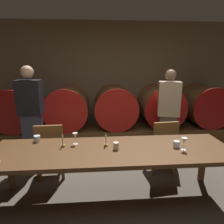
# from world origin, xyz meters

# --- Properties ---
(ground_plane) EXTENTS (7.40, 7.40, 0.00)m
(ground_plane) POSITION_xyz_m (0.00, 0.00, 0.00)
(ground_plane) COLOR #4C443A
(back_wall) EXTENTS (5.69, 0.24, 2.62)m
(back_wall) POSITION_xyz_m (0.00, 2.64, 1.31)
(back_wall) COLOR brown
(back_wall) RESTS_ON ground
(barrel_shelf) EXTENTS (5.12, 0.90, 0.40)m
(barrel_shelf) POSITION_xyz_m (0.00, 2.09, 0.20)
(barrel_shelf) COLOR brown
(barrel_shelf) RESTS_ON ground
(wine_barrel_far_left) EXTENTS (0.87, 0.87, 0.87)m
(wine_barrel_far_left) POSITION_xyz_m (-1.98, 2.09, 0.83)
(wine_barrel_far_left) COLOR brown
(wine_barrel_far_left) RESTS_ON barrel_shelf
(wine_barrel_left) EXTENTS (0.87, 0.87, 0.87)m
(wine_barrel_left) POSITION_xyz_m (-0.98, 2.09, 0.83)
(wine_barrel_left) COLOR brown
(wine_barrel_left) RESTS_ON barrel_shelf
(wine_barrel_center) EXTENTS (0.87, 0.87, 0.87)m
(wine_barrel_center) POSITION_xyz_m (0.01, 2.09, 0.83)
(wine_barrel_center) COLOR brown
(wine_barrel_center) RESTS_ON barrel_shelf
(wine_barrel_right) EXTENTS (0.87, 0.87, 0.87)m
(wine_barrel_right) POSITION_xyz_m (0.99, 2.09, 0.83)
(wine_barrel_right) COLOR brown
(wine_barrel_right) RESTS_ON barrel_shelf
(wine_barrel_far_right) EXTENTS (0.87, 0.87, 0.87)m
(wine_barrel_far_right) POSITION_xyz_m (1.97, 2.09, 0.83)
(wine_barrel_far_right) COLOR brown
(wine_barrel_far_right) RESTS_ON barrel_shelf
(dining_table) EXTENTS (2.92, 0.84, 0.73)m
(dining_table) POSITION_xyz_m (-0.21, 0.15, 0.67)
(dining_table) COLOR #4C2D16
(dining_table) RESTS_ON ground
(chair_left) EXTENTS (0.42, 0.42, 0.88)m
(chair_left) POSITION_xyz_m (-1.09, 0.82, 0.49)
(chair_left) COLOR brown
(chair_left) RESTS_ON ground
(chair_right) EXTENTS (0.44, 0.44, 0.88)m
(chair_right) POSITION_xyz_m (0.66, 0.84, 0.49)
(chair_right) COLOR brown
(chair_right) RESTS_ON ground
(guest_left) EXTENTS (0.39, 0.25, 1.71)m
(guest_left) POSITION_xyz_m (-1.47, 1.24, 0.88)
(guest_left) COLOR #33384C
(guest_left) RESTS_ON ground
(guest_right) EXTENTS (0.43, 0.32, 1.63)m
(guest_right) POSITION_xyz_m (0.92, 1.38, 0.83)
(guest_right) COLOR brown
(guest_right) RESTS_ON ground
(candle_left) EXTENTS (0.05, 0.05, 0.18)m
(candle_left) POSITION_xyz_m (-0.81, 0.27, 0.78)
(candle_left) COLOR olive
(candle_left) RESTS_ON dining_table
(candle_right) EXTENTS (0.05, 0.05, 0.18)m
(candle_right) POSITION_xyz_m (-0.28, 0.25, 0.78)
(candle_right) COLOR olive
(candle_right) RESTS_ON dining_table
(wine_glass_center_right) EXTENTS (0.06, 0.06, 0.15)m
(wine_glass_center_right) POSITION_xyz_m (-0.66, 0.35, 0.85)
(wine_glass_center_right) COLOR white
(wine_glass_center_right) RESTS_ON dining_table
(wine_glass_far_right) EXTENTS (0.07, 0.07, 0.16)m
(wine_glass_far_right) POSITION_xyz_m (0.65, 0.06, 0.85)
(wine_glass_far_right) COLOR white
(wine_glass_far_right) RESTS_ON dining_table
(cup_left) EXTENTS (0.08, 0.08, 0.08)m
(cup_left) POSITION_xyz_m (-1.18, 0.48, 0.78)
(cup_left) COLOR silver
(cup_left) RESTS_ON dining_table
(cup_center) EXTENTS (0.07, 0.07, 0.09)m
(cup_center) POSITION_xyz_m (-0.16, 0.15, 0.78)
(cup_center) COLOR beige
(cup_center) RESTS_ON dining_table
(cup_right) EXTENTS (0.08, 0.08, 0.08)m
(cup_right) POSITION_xyz_m (0.59, 0.15, 0.78)
(cup_right) COLOR silver
(cup_right) RESTS_ON dining_table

